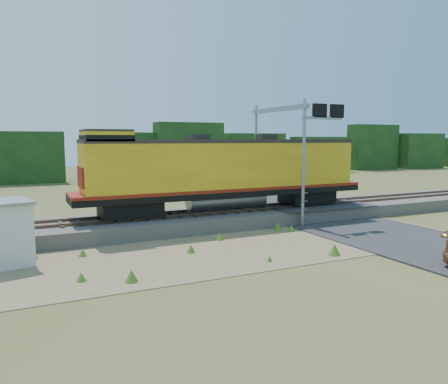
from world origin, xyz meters
TOP-DOWN VIEW (x-y plane):
  - ground at (0.00, 0.00)m, footprint 140.00×140.00m
  - ballast at (0.00, 6.00)m, footprint 70.00×5.00m
  - rails at (0.00, 6.00)m, footprint 70.00×1.54m
  - dirt_shoulder at (-2.00, 0.50)m, footprint 26.00×8.00m
  - road at (7.00, 0.74)m, footprint 7.00×66.00m
  - tree_line_north at (0.00, 38.00)m, footprint 130.00×3.00m
  - weed_clumps at (-3.50, 0.10)m, footprint 15.00×6.20m
  - locomotive at (0.39, 6.00)m, footprint 18.41×2.81m
  - shed at (-11.66, 1.99)m, footprint 2.74×2.74m
  - signal_gantry at (4.67, 5.32)m, footprint 2.98×6.20m

SIDE VIEW (x-z plane):
  - ground at x=0.00m, z-range 0.00..0.00m
  - weed_clumps at x=-3.50m, z-range -0.28..0.28m
  - dirt_shoulder at x=-2.00m, z-range 0.00..0.03m
  - road at x=7.00m, z-range -0.34..0.52m
  - ballast at x=0.00m, z-range 0.00..0.80m
  - rails at x=0.00m, z-range 0.80..0.96m
  - shed at x=-11.66m, z-range 0.02..2.73m
  - tree_line_north at x=0.00m, z-range -0.18..6.32m
  - locomotive at x=0.39m, z-range 0.93..5.68m
  - signal_gantry at x=4.67m, z-range 1.85..9.37m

